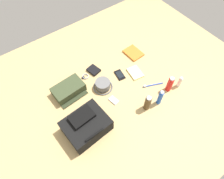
% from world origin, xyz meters
% --- Properties ---
extents(ground_plane, '(2.64, 2.02, 0.02)m').
position_xyz_m(ground_plane, '(0.00, 0.00, -0.01)').
color(ground_plane, tan).
rests_on(ground_plane, ground).
extents(backpack, '(0.34, 0.28, 0.16)m').
position_xyz_m(backpack, '(0.36, 0.16, 0.07)').
color(backpack, black).
rests_on(backpack, ground_plane).
extents(toiletry_pouch, '(0.28, 0.22, 0.09)m').
position_xyz_m(toiletry_pouch, '(0.30, -0.22, 0.04)').
color(toiletry_pouch, '#384228').
rests_on(toiletry_pouch, ground_plane).
extents(bucket_hat, '(0.18, 0.18, 0.08)m').
position_xyz_m(bucket_hat, '(0.04, -0.09, 0.03)').
color(bucket_hat, slate).
rests_on(bucket_hat, ground_plane).
extents(toothpaste_tube, '(0.03, 0.03, 0.12)m').
position_xyz_m(toothpaste_tube, '(-0.52, 0.30, 0.06)').
color(toothpaste_tube, white).
rests_on(toothpaste_tube, ground_plane).
extents(sunscreen_spray, '(0.05, 0.05, 0.17)m').
position_xyz_m(sunscreen_spray, '(-0.42, 0.27, 0.08)').
color(sunscreen_spray, red).
rests_on(sunscreen_spray, ground_plane).
extents(deodorant_spray, '(0.04, 0.04, 0.17)m').
position_xyz_m(deodorant_spray, '(-0.26, 0.32, 0.08)').
color(deodorant_spray, blue).
rests_on(deodorant_spray, ground_plane).
extents(cologne_bottle, '(0.05, 0.05, 0.16)m').
position_xyz_m(cologne_bottle, '(-0.14, 0.30, 0.08)').
color(cologne_bottle, '#473319').
rests_on(cologne_bottle, ground_plane).
extents(paperback_novel, '(0.15, 0.19, 0.02)m').
position_xyz_m(paperback_novel, '(-0.45, -0.24, 0.01)').
color(paperback_novel, orange).
rests_on(paperback_novel, ground_plane).
extents(cell_phone, '(0.08, 0.12, 0.01)m').
position_xyz_m(cell_phone, '(-0.17, -0.11, 0.01)').
color(cell_phone, black).
rests_on(cell_phone, ground_plane).
extents(media_player, '(0.07, 0.09, 0.01)m').
position_xyz_m(media_player, '(0.04, 0.08, 0.01)').
color(media_player, '#B7B7BC').
rests_on(media_player, ground_plane).
extents(wristwatch, '(0.07, 0.06, 0.01)m').
position_xyz_m(wristwatch, '(0.10, -0.28, 0.01)').
color(wristwatch, '#99999E').
rests_on(wristwatch, ground_plane).
extents(toothbrush, '(0.18, 0.08, 0.02)m').
position_xyz_m(toothbrush, '(-0.33, 0.16, 0.01)').
color(toothbrush, blue).
rests_on(toothbrush, ground_plane).
extents(wallet, '(0.11, 0.13, 0.02)m').
position_xyz_m(wallet, '(-0.00, -0.29, 0.01)').
color(wallet, black).
rests_on(wallet, ground_plane).
extents(notepad, '(0.13, 0.16, 0.02)m').
position_xyz_m(notepad, '(-0.30, -0.04, 0.01)').
color(notepad, beige).
rests_on(notepad, ground_plane).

